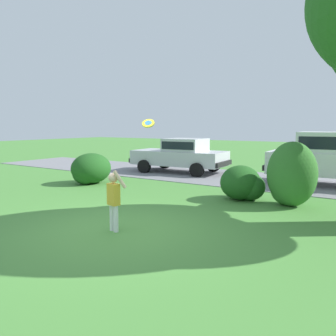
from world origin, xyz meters
TOP-DOWN VIEW (x-y plane):
  - ground_plane at (0.00, 0.00)m, footprint 80.00×80.00m
  - driveway_strip at (0.00, 7.89)m, footprint 28.00×4.40m
  - shrub_near_tree at (-4.71, 3.69)m, footprint 1.35×1.57m
  - shrub_centre_left at (1.06, 4.18)m, footprint 1.28×1.29m
  - shrub_centre at (2.42, 4.14)m, footprint 1.31×1.14m
  - parked_sedan at (-3.46, 8.12)m, footprint 4.53×2.36m
  - parked_suv at (2.94, 8.09)m, footprint 4.81×2.33m
  - child_thrower at (0.01, -0.16)m, footprint 0.47×0.22m
  - frisbee at (0.12, 0.87)m, footprint 0.32×0.25m

SIDE VIEW (x-z plane):
  - ground_plane at x=0.00m, z-range 0.00..0.00m
  - driveway_strip at x=0.00m, z-range 0.00..0.02m
  - shrub_centre_left at x=1.06m, z-range -0.03..0.97m
  - shrub_near_tree at x=-4.71m, z-range -0.03..1.10m
  - child_thrower at x=0.01m, z-range 0.07..1.36m
  - shrub_centre at x=2.42m, z-range -0.10..1.64m
  - parked_sedan at x=-3.46m, z-range 0.07..1.63m
  - parked_suv at x=2.94m, z-range 0.12..2.04m
  - frisbee at x=0.12m, z-range 2.08..2.33m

